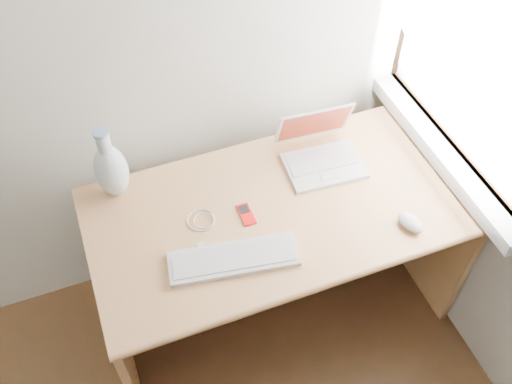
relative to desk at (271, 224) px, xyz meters
name	(u,v)px	position (x,y,z in m)	size (l,w,h in m)	color
window	(485,42)	(0.69, -0.09, 0.75)	(0.11, 0.99, 1.10)	white
desk	(271,224)	(0.00, 0.00, 0.00)	(1.40, 0.70, 0.74)	tan
laptop	(321,152)	(0.23, 0.08, 0.26)	(0.31, 0.26, 0.20)	white
external_keyboard	(234,259)	(-0.24, -0.25, 0.22)	(0.45, 0.20, 0.02)	white
mouse	(411,222)	(0.39, -0.33, 0.23)	(0.06, 0.11, 0.04)	white
ipod	(246,214)	(-0.13, -0.08, 0.22)	(0.04, 0.10, 0.01)	#AE0E0C
cable_coil	(201,220)	(-0.29, -0.05, 0.22)	(0.10, 0.10, 0.01)	white
remote	(204,251)	(-0.32, -0.17, 0.22)	(0.03, 0.07, 0.01)	white
vase	(111,169)	(-0.54, 0.19, 0.34)	(0.12, 0.12, 0.31)	white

